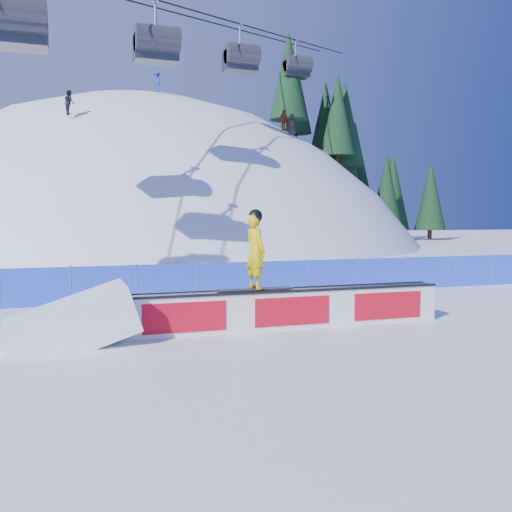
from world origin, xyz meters
name	(u,v)px	position (x,y,z in m)	size (l,w,h in m)	color
ground	(343,317)	(0.00, 0.00, 0.00)	(160.00, 160.00, 0.00)	white
snow_hill	(141,426)	(0.00, 42.00, -18.00)	(64.00, 64.00, 64.00)	white
treeline	(366,155)	(23.99, 40.45, 9.28)	(22.75, 11.56, 20.37)	black
safety_fence	(282,278)	(0.00, 4.50, 0.60)	(22.05, 0.05, 1.30)	blue
chairlift	(227,24)	(4.74, 27.49, 16.89)	(40.80, 41.70, 22.00)	#979CA5
rail_box	(289,309)	(-2.01, -0.97, 0.48)	(8.13, 0.61, 0.98)	white
snow_ramp	(72,343)	(-7.10, -0.94, 0.00)	(2.68, 1.79, 1.01)	white
snowboarder	(255,250)	(-2.88, -0.96, 1.93)	(1.86, 0.74, 1.94)	black
distant_skiers	(194,104)	(2.89, 30.46, 11.53)	(18.03, 8.45, 5.38)	black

